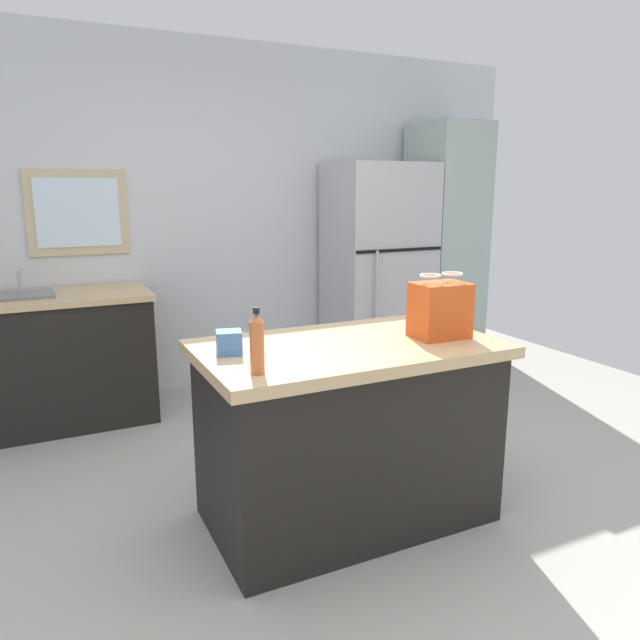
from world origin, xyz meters
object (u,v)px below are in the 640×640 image
at_px(shopping_bag, 440,310).
at_px(bottle, 257,344).
at_px(refrigerator, 378,272).
at_px(small_box, 229,342).
at_px(tall_cabinet, 444,248).
at_px(kitchen_island, 347,431).

relative_size(shopping_bag, bottle, 1.18).
height_order(refrigerator, small_box, refrigerator).
distance_m(tall_cabinet, shopping_bag, 2.54).
xyz_separation_m(tall_cabinet, shopping_bag, (-1.56, -2.01, -0.04)).
bearing_deg(tall_cabinet, refrigerator, -179.98).
bearing_deg(shopping_bag, refrigerator, 66.39).
relative_size(kitchen_island, shopping_bag, 4.49).
bearing_deg(shopping_bag, tall_cabinet, 52.16).
bearing_deg(small_box, shopping_bag, -8.71).
bearing_deg(refrigerator, small_box, -135.42).
height_order(tall_cabinet, small_box, tall_cabinet).
relative_size(tall_cabinet, small_box, 19.53).
distance_m(shopping_bag, bottle, 1.00).
relative_size(tall_cabinet, bottle, 8.08).
xyz_separation_m(kitchen_island, shopping_bag, (0.45, -0.09, 0.57)).
bearing_deg(bottle, refrigerator, 49.31).
distance_m(shopping_bag, small_box, 1.02).
xyz_separation_m(small_box, bottle, (0.01, -0.32, 0.07)).
distance_m(refrigerator, shopping_bag, 2.20).
xyz_separation_m(kitchen_island, bottle, (-0.54, -0.25, 0.56)).
bearing_deg(kitchen_island, bottle, -154.86).
relative_size(shopping_bag, small_box, 2.85).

